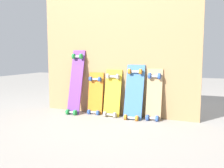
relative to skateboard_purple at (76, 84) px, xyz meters
name	(u,v)px	position (x,y,z in m)	size (l,w,h in m)	color
ground_plane	(114,115)	(0.52, 0.07, -0.39)	(12.00, 12.00, 0.00)	#9E9991
plywood_wall_panel	(116,48)	(0.52, 0.14, 0.48)	(2.10, 0.04, 1.75)	tan
skateboard_purple	(76,84)	(0.00, 0.00, 0.00)	(0.18, 0.28, 0.90)	#6B338C
skateboard_orange	(95,96)	(0.26, 0.07, -0.15)	(0.21, 0.15, 0.61)	orange
skateboard_yellow	(112,95)	(0.51, 0.04, -0.12)	(0.22, 0.19, 0.65)	gold
skateboard_blue	(134,95)	(0.81, 0.02, -0.09)	(0.23, 0.23, 0.73)	#386BAD
skateboard_natural	(154,97)	(1.05, 0.06, -0.11)	(0.19, 0.17, 0.68)	tan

